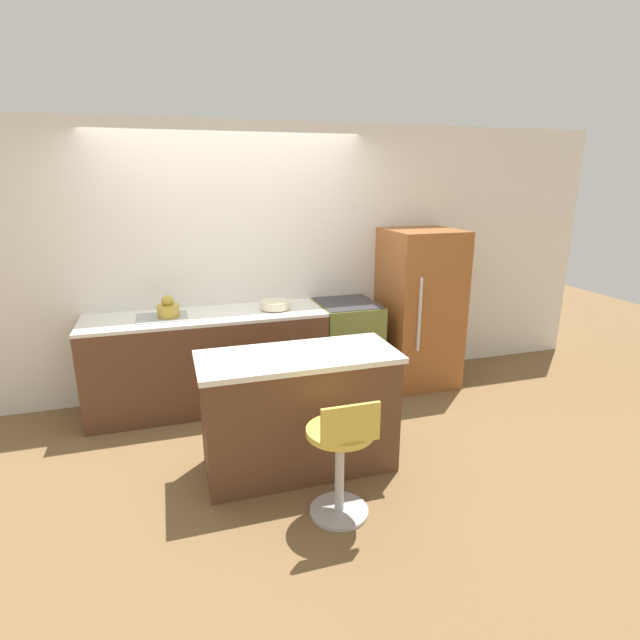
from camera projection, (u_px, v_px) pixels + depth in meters
The scene contains 9 objects.
ground_plane at pixel (251, 415), 4.57m from camera, with size 14.00×14.00×0.00m, color brown.
wall_back at pixel (234, 263), 4.84m from camera, with size 8.00×0.06×2.60m.
back_counter at pixel (208, 360), 4.66m from camera, with size 2.16×0.65×0.91m.
kitchen_island at pixel (299, 412), 3.65m from camera, with size 1.43×0.61×0.90m.
oven_range at pixel (347, 346), 5.05m from camera, with size 0.58×0.66×0.91m.
refrigerator at pixel (419, 308), 5.14m from camera, with size 0.71×0.74×1.60m.
stool_chair at pixel (341, 456), 3.11m from camera, with size 0.43×0.43×0.85m.
kettle at pixel (168, 308), 4.41m from camera, with size 0.19×0.19×0.20m.
mixing_bowl at pixel (275, 305), 4.70m from camera, with size 0.28×0.28×0.07m.
Camera 1 is at (-0.62, -4.14, 2.11)m, focal length 28.00 mm.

